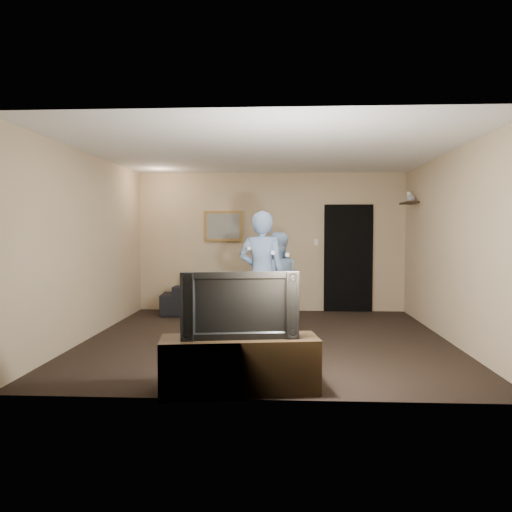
# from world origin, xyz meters

# --- Properties ---
(ground) EXTENTS (5.00, 5.00, 0.00)m
(ground) POSITION_xyz_m (0.00, 0.00, 0.00)
(ground) COLOR black
(ground) RESTS_ON ground
(ceiling) EXTENTS (5.00, 5.00, 0.04)m
(ceiling) POSITION_xyz_m (0.00, 0.00, 2.60)
(ceiling) COLOR silver
(ceiling) RESTS_ON wall_back
(wall_back) EXTENTS (5.00, 0.04, 2.60)m
(wall_back) POSITION_xyz_m (0.00, 2.50, 1.30)
(wall_back) COLOR tan
(wall_back) RESTS_ON ground
(wall_front) EXTENTS (5.00, 0.04, 2.60)m
(wall_front) POSITION_xyz_m (0.00, -2.50, 1.30)
(wall_front) COLOR tan
(wall_front) RESTS_ON ground
(wall_left) EXTENTS (0.04, 5.00, 2.60)m
(wall_left) POSITION_xyz_m (-2.50, 0.00, 1.30)
(wall_left) COLOR tan
(wall_left) RESTS_ON ground
(wall_right) EXTENTS (0.04, 5.00, 2.60)m
(wall_right) POSITION_xyz_m (2.50, 0.00, 1.30)
(wall_right) COLOR tan
(wall_right) RESTS_ON ground
(sofa) EXTENTS (1.92, 0.88, 0.55)m
(sofa) POSITION_xyz_m (-1.02, 2.02, 0.27)
(sofa) COLOR black
(sofa) RESTS_ON ground
(throw_pillow) EXTENTS (0.50, 0.30, 0.48)m
(throw_pillow) POSITION_xyz_m (-1.35, 2.02, 0.48)
(throw_pillow) COLOR #194C39
(throw_pillow) RESTS_ON sofa
(painting_frame) EXTENTS (0.72, 0.05, 0.57)m
(painting_frame) POSITION_xyz_m (-0.90, 2.48, 1.60)
(painting_frame) COLOR olive
(painting_frame) RESTS_ON wall_back
(painting_canvas) EXTENTS (0.62, 0.01, 0.47)m
(painting_canvas) POSITION_xyz_m (-0.90, 2.45, 1.60)
(painting_canvas) COLOR slate
(painting_canvas) RESTS_ON painting_frame
(doorway) EXTENTS (0.90, 0.06, 2.00)m
(doorway) POSITION_xyz_m (1.45, 2.47, 1.00)
(doorway) COLOR black
(doorway) RESTS_ON ground
(light_switch) EXTENTS (0.08, 0.02, 0.12)m
(light_switch) POSITION_xyz_m (0.85, 2.48, 1.30)
(light_switch) COLOR silver
(light_switch) RESTS_ON wall_back
(wall_shelf) EXTENTS (0.20, 0.60, 0.03)m
(wall_shelf) POSITION_xyz_m (2.39, 1.80, 1.99)
(wall_shelf) COLOR black
(wall_shelf) RESTS_ON wall_right
(shelf_vase) EXTENTS (0.16, 0.16, 0.16)m
(shelf_vase) POSITION_xyz_m (2.39, 1.72, 2.09)
(shelf_vase) COLOR #A3A3A8
(shelf_vase) RESTS_ON wall_shelf
(shelf_figurine) EXTENTS (0.06, 0.06, 0.18)m
(shelf_figurine) POSITION_xyz_m (2.39, 1.86, 2.09)
(shelf_figurine) COLOR silver
(shelf_figurine) RESTS_ON wall_shelf
(tv_console) EXTENTS (1.54, 0.69, 0.53)m
(tv_console) POSITION_xyz_m (-0.19, -2.26, 0.25)
(tv_console) COLOR black
(tv_console) RESTS_ON ground
(television) EXTENTS (1.10, 0.30, 0.63)m
(television) POSITION_xyz_m (-0.19, -2.26, 0.83)
(television) COLOR black
(television) RESTS_ON tv_console
(wii_player_left) EXTENTS (0.72, 0.56, 1.79)m
(wii_player_left) POSITION_xyz_m (-0.07, 0.03, 0.90)
(wii_player_left) COLOR #6988B6
(wii_player_left) RESTS_ON ground
(wii_player_right) EXTENTS (0.84, 0.72, 1.49)m
(wii_player_right) POSITION_xyz_m (0.13, 0.49, 0.75)
(wii_player_right) COLOR #93B3D7
(wii_player_right) RESTS_ON ground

